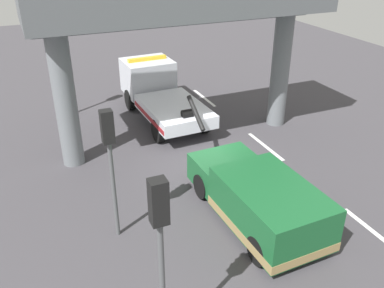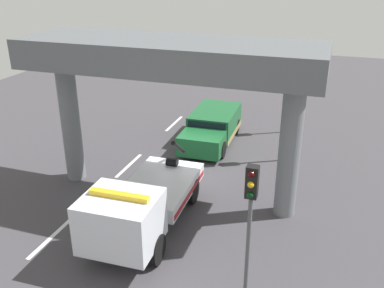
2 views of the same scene
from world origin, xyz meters
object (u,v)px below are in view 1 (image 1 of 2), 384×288
Objects in this scene: traffic_light_far at (109,147)px; traffic_light_mid at (59,54)px; towed_van_green at (259,200)px; traffic_light_near at (160,232)px; tow_truck_white at (158,91)px.

traffic_light_mid is at bearing 0.00° from traffic_light_far.
towed_van_green is 5.50m from traffic_light_near.
traffic_light_mid is (10.61, 4.08, 2.20)m from towed_van_green.
towed_van_green is (-8.99, -0.03, -0.42)m from tow_truck_white.
traffic_light_near is 1.07× the size of traffic_light_far.
tow_truck_white is 9.00m from towed_van_green.
tow_truck_white is 9.02m from traffic_light_far.
towed_van_green is 1.29× the size of traffic_light_mid.
towed_van_green is at bearing -179.84° from tow_truck_white.
traffic_light_far is (-7.88, 4.05, 1.68)m from tow_truck_white.
traffic_light_mid reaches higher than towed_van_green.
traffic_light_near is 13.50m from traffic_light_mid.
traffic_light_near reaches higher than tow_truck_white.
traffic_light_near reaches higher than towed_van_green.
towed_van_green is at bearing -158.98° from traffic_light_mid.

